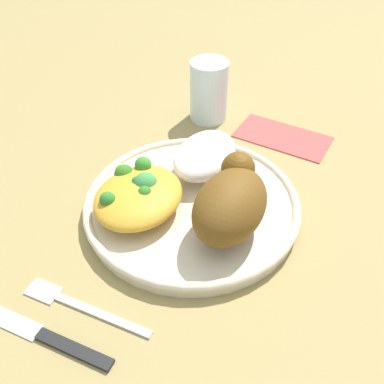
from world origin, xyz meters
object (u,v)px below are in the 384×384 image
at_px(plate, 192,204).
at_px(mac_cheese_with_broccoli, 138,194).
at_px(roasted_chicken, 231,202).
at_px(rice_pile, 205,155).
at_px(napkin, 283,136).
at_px(fork, 80,305).
at_px(water_glass, 209,91).
at_px(knife, 40,333).

bearing_deg(plate, mac_cheese_with_broccoli, 127.19).
xyz_separation_m(plate, mac_cheese_with_broccoli, (-0.04, 0.05, 0.03)).
bearing_deg(roasted_chicken, rice_pile, 40.32).
bearing_deg(napkin, roasted_chicken, -178.26).
bearing_deg(fork, plate, -12.27).
relative_size(fork, water_glass, 1.52).
bearing_deg(mac_cheese_with_broccoli, rice_pile, -20.50).
distance_m(rice_pile, napkin, 0.16).
distance_m(knife, water_glass, 0.42).
distance_m(rice_pile, water_glass, 0.16).
bearing_deg(mac_cheese_with_broccoli, knife, 179.63).
bearing_deg(mac_cheese_with_broccoli, plate, -52.81).
bearing_deg(plate, roasted_chicken, -109.79).
relative_size(plate, rice_pile, 2.44).
relative_size(plate, knife, 1.38).
bearing_deg(plate, rice_pile, 11.83).
relative_size(plate, fork, 1.84).
bearing_deg(roasted_chicken, water_glass, 30.25).
relative_size(mac_cheese_with_broccoli, fork, 0.81).
relative_size(plate, napkin, 1.91).
height_order(roasted_chicken, rice_pile, roasted_chicken).
height_order(fork, napkin, fork).
xyz_separation_m(mac_cheese_with_broccoli, knife, (-0.18, 0.00, -0.03)).
distance_m(fork, napkin, 0.39).
bearing_deg(plate, napkin, -13.89).
height_order(roasted_chicken, napkin, roasted_chicken).
height_order(plate, roasted_chicken, roasted_chicken).
bearing_deg(rice_pile, mac_cheese_with_broccoli, 159.50).
distance_m(roasted_chicken, knife, 0.23).
height_order(plate, water_glass, water_glass).
height_order(plate, fork, plate).
relative_size(mac_cheese_with_broccoli, water_glass, 1.23).
distance_m(knife, napkin, 0.43).
bearing_deg(knife, rice_pile, -7.95).
relative_size(rice_pile, water_glass, 1.15).
xyz_separation_m(rice_pile, mac_cheese_with_broccoli, (-0.10, 0.04, -0.00)).
relative_size(plate, roasted_chicken, 2.14).
distance_m(plate, roasted_chicken, 0.08).
bearing_deg(water_glass, napkin, -90.88).
bearing_deg(rice_pile, roasted_chicken, -139.68).
xyz_separation_m(fork, napkin, (0.38, -0.09, -0.00)).
relative_size(rice_pile, knife, 0.56).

